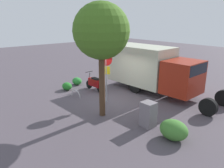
% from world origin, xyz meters
% --- Properties ---
extents(ground_plane, '(60.00, 60.00, 0.00)m').
position_xyz_m(ground_plane, '(0.00, 0.00, 0.00)').
color(ground_plane, '#4F464E').
extents(box_truck_near, '(7.81, 2.45, 2.91)m').
position_xyz_m(box_truck_near, '(-0.35, -2.81, 1.61)').
color(box_truck_near, black).
rests_on(box_truck_near, ground).
extents(motorcycle, '(1.81, 0.55, 1.20)m').
position_xyz_m(motorcycle, '(2.21, -0.12, 0.52)').
color(motorcycle, black).
rests_on(motorcycle, ground).
extents(stop_sign, '(0.71, 0.33, 2.90)m').
position_xyz_m(stop_sign, '(0.08, 0.63, 1.93)').
color(stop_sign, '#9E9EA3').
rests_on(stop_sign, ground).
extents(street_tree, '(2.57, 2.57, 5.38)m').
position_xyz_m(street_tree, '(-1.15, 1.90, 4.06)').
color(street_tree, '#47301E').
rests_on(street_tree, ground).
extents(utility_cabinet, '(0.59, 0.55, 1.14)m').
position_xyz_m(utility_cabinet, '(-3.39, 1.09, 0.57)').
color(utility_cabinet, slate).
rests_on(utility_cabinet, ground).
extents(bike_rack_hoop, '(0.85, 0.16, 0.85)m').
position_xyz_m(bike_rack_hoop, '(2.03, 1.47, 0.00)').
color(bike_rack_hoop, '#B7B7BC').
rests_on(bike_rack_hoop, ground).
extents(shrub_near_sign, '(0.77, 0.63, 0.53)m').
position_xyz_m(shrub_near_sign, '(4.17, 0.04, 0.26)').
color(shrub_near_sign, '#2C8433').
rests_on(shrub_near_sign, ground).
extents(shrub_mid_verge, '(1.17, 0.96, 0.80)m').
position_xyz_m(shrub_mid_verge, '(-4.77, 1.15, 0.40)').
color(shrub_mid_verge, '#3F792F').
rests_on(shrub_mid_verge, ground).
extents(shrub_by_tree, '(0.75, 0.61, 0.51)m').
position_xyz_m(shrub_by_tree, '(3.55, 1.21, 0.26)').
color(shrub_by_tree, '#247926').
rests_on(shrub_by_tree, ground).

